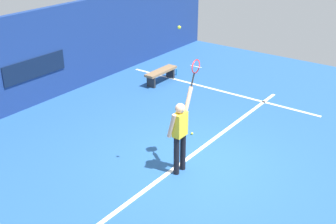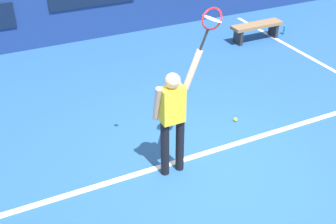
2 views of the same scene
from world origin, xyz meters
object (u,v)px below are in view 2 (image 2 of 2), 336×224
Objects in this scene: tennis_player at (173,116)px; spare_ball at (235,120)px; water_bottle at (285,30)px; tennis_racket at (211,21)px; court_bench at (257,28)px.

tennis_player is 2.07m from spare_ball.
tennis_player reaches higher than spare_ball.
spare_ball is (-3.54, -3.02, -0.09)m from water_bottle.
spare_ball is at bearing 24.40° from tennis_player.
water_bottle is (4.65, 3.78, -2.21)m from tennis_racket.
tennis_racket reaches higher than spare_ball.
court_bench is at bearing -180.00° from water_bottle.
water_bottle is 4.65m from spare_ball.
tennis_racket is (0.55, -0.00, 1.32)m from tennis_player.
tennis_player is at bearing -155.60° from spare_ball.
water_bottle is 3.53× the size of spare_ball.
spare_ball is at bearing -139.56° from water_bottle.
tennis_racket is 5.66m from court_bench.
tennis_player reaches higher than court_bench.
tennis_racket is at bearing -0.44° from tennis_player.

